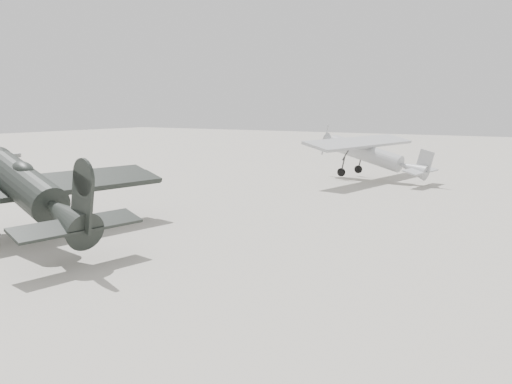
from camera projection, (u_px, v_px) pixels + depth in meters
The scene contains 3 objects.
ground at pixel (194, 243), 18.15m from camera, with size 160.00×160.00×0.00m, color gray.
lowwing_monoplane at pixel (30, 190), 17.71m from camera, with size 8.43×11.68×3.75m.
highwing_monoplane at pixel (369, 150), 33.72m from camera, with size 8.14×11.40×3.22m.
Camera 1 is at (11.08, -13.84, 4.87)m, focal length 35.00 mm.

